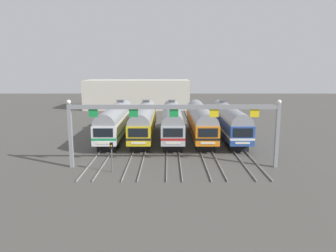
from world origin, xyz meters
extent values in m
plane|color=#4C4944|center=(0.00, 0.00, 0.00)|extent=(160.00, 160.00, 0.00)
cube|color=gray|center=(-8.80, 17.00, 0.07)|extent=(0.07, 70.00, 0.15)
cube|color=gray|center=(-7.37, 17.00, 0.07)|extent=(0.07, 70.00, 0.15)
cube|color=gray|center=(-4.76, 17.00, 0.07)|extent=(0.07, 70.00, 0.15)
cube|color=gray|center=(-3.33, 17.00, 0.07)|extent=(0.07, 70.00, 0.15)
cube|color=gray|center=(-0.72, 17.00, 0.07)|extent=(0.07, 70.00, 0.15)
cube|color=gray|center=(0.72, 17.00, 0.07)|extent=(0.07, 70.00, 0.15)
cube|color=gray|center=(3.33, 17.00, 0.07)|extent=(0.07, 70.00, 0.15)
cube|color=gray|center=(4.76, 17.00, 0.07)|extent=(0.07, 70.00, 0.15)
cube|color=gray|center=(7.37, 17.00, 0.07)|extent=(0.07, 70.00, 0.15)
cube|color=gray|center=(8.80, 17.00, 0.07)|extent=(0.07, 70.00, 0.15)
cube|color=white|center=(-8.09, 0.00, 2.23)|extent=(2.85, 18.00, 2.35)
cube|color=#198C4C|center=(-8.09, 0.00, 1.87)|extent=(2.88, 18.02, 0.28)
cylinder|color=gray|center=(-8.09, 0.00, 3.40)|extent=(2.74, 17.64, 2.74)
cube|color=black|center=(-8.09, -9.02, 2.70)|extent=(2.28, 0.06, 1.03)
cube|color=silver|center=(-8.09, -9.02, 1.47)|extent=(1.71, 0.05, 0.24)
cube|color=black|center=(-8.09, -6.30, 0.53)|extent=(2.28, 2.60, 1.05)
cube|color=black|center=(-8.09, 6.30, 0.53)|extent=(2.28, 2.60, 1.05)
cube|color=#4C4C51|center=(-8.09, 5.04, 4.95)|extent=(1.10, 1.10, 0.20)
cube|color=gold|center=(-4.04, 0.00, 2.23)|extent=(2.85, 18.00, 2.35)
cube|color=black|center=(-4.04, 0.00, 1.87)|extent=(2.88, 18.02, 0.28)
cylinder|color=gray|center=(-4.04, 0.00, 3.40)|extent=(2.74, 17.64, 2.74)
cube|color=black|center=(-4.04, -9.02, 2.70)|extent=(2.28, 0.06, 1.03)
cube|color=silver|center=(-4.04, -9.02, 1.47)|extent=(1.71, 0.05, 0.24)
cube|color=black|center=(-4.04, -6.30, 0.53)|extent=(2.28, 2.60, 1.05)
cube|color=black|center=(-4.04, 6.30, 0.53)|extent=(2.28, 2.60, 1.05)
cube|color=#4C4C51|center=(-4.04, 5.04, 4.95)|extent=(1.10, 1.10, 0.20)
cube|color=#B2B5BA|center=(0.00, 0.00, 2.23)|extent=(2.85, 18.00, 2.35)
cube|color=#B21E1E|center=(0.00, 0.00, 1.87)|extent=(2.88, 18.02, 0.28)
cylinder|color=gray|center=(0.00, 0.00, 3.40)|extent=(2.74, 17.64, 2.74)
cube|color=black|center=(0.00, -9.02, 2.70)|extent=(2.28, 0.06, 1.03)
cube|color=silver|center=(0.00, -9.02, 1.47)|extent=(1.71, 0.05, 0.24)
cube|color=black|center=(0.00, -6.30, 0.53)|extent=(2.28, 2.60, 1.05)
cube|color=black|center=(0.00, 6.30, 0.53)|extent=(2.28, 2.60, 1.05)
cube|color=#4C4C51|center=(0.00, 5.04, 4.95)|extent=(1.10, 1.10, 0.20)
cube|color=orange|center=(4.04, 0.00, 2.23)|extent=(2.85, 18.00, 2.35)
cube|color=black|center=(4.04, 0.00, 1.87)|extent=(2.88, 18.02, 0.28)
cylinder|color=gray|center=(4.04, 0.00, 3.40)|extent=(2.74, 17.64, 2.74)
cube|color=black|center=(4.04, -9.02, 2.70)|extent=(2.28, 0.06, 1.03)
cube|color=silver|center=(4.04, -9.02, 1.47)|extent=(1.71, 0.05, 0.24)
cube|color=black|center=(4.04, -6.30, 0.53)|extent=(2.28, 2.60, 1.05)
cube|color=black|center=(4.04, 6.30, 0.53)|extent=(2.28, 2.60, 1.05)
cube|color=#284C9E|center=(8.09, 0.00, 2.23)|extent=(2.85, 18.00, 2.35)
cube|color=white|center=(8.09, 0.00, 1.87)|extent=(2.88, 18.02, 0.28)
cylinder|color=gray|center=(8.09, 0.00, 3.40)|extent=(2.74, 17.64, 2.74)
cube|color=black|center=(8.09, -9.02, 2.70)|extent=(2.28, 0.06, 1.03)
cube|color=silver|center=(8.09, -9.02, 1.47)|extent=(1.71, 0.05, 0.24)
cube|color=black|center=(8.09, -6.30, 0.53)|extent=(2.28, 2.60, 1.05)
cube|color=black|center=(8.09, 6.30, 0.53)|extent=(2.28, 2.60, 1.05)
cube|color=#4C4C51|center=(8.09, 5.04, 4.95)|extent=(1.10, 1.10, 0.20)
cube|color=gray|center=(-10.49, -13.50, 3.25)|extent=(0.36, 0.36, 6.50)
cube|color=gray|center=(10.49, -13.50, 3.25)|extent=(0.36, 0.36, 6.50)
cube|color=gray|center=(0.00, -13.50, 6.25)|extent=(20.97, 0.32, 0.44)
cube|color=#198C3F|center=(-8.09, -13.50, 5.63)|extent=(0.90, 0.08, 0.80)
cube|color=#198C3F|center=(-4.04, -13.50, 5.63)|extent=(0.90, 0.08, 0.80)
cube|color=#198C3F|center=(0.00, -13.50, 5.63)|extent=(0.90, 0.08, 0.80)
cube|color=yellow|center=(4.04, -13.50, 5.63)|extent=(0.90, 0.08, 0.80)
cube|color=yellow|center=(8.09, -13.50, 5.63)|extent=(0.90, 0.08, 0.80)
sphere|color=white|center=(-10.49, -13.50, 6.75)|extent=(0.44, 0.44, 0.44)
sphere|color=white|center=(10.49, -13.50, 6.75)|extent=(0.44, 0.44, 0.44)
cylinder|color=#59595E|center=(-6.07, -15.18, 1.52)|extent=(0.12, 0.12, 3.04)
cube|color=black|center=(-6.07, -15.18, 2.69)|extent=(0.28, 0.24, 0.60)
sphere|color=orange|center=(-6.07, -15.32, 2.69)|extent=(0.18, 0.18, 0.18)
cube|color=beige|center=(-8.14, 34.68, 3.52)|extent=(25.35, 10.00, 7.03)
camera|label=1|loc=(-0.59, -45.33, 10.16)|focal=34.35mm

